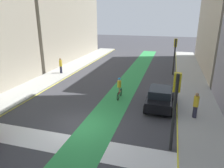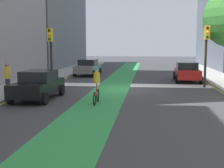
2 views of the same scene
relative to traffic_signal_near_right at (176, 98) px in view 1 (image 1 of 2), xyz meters
name	(u,v)px [view 1 (image 1 of 2)]	position (x,y,z in m)	size (l,w,h in m)	color
ground_plane	(80,126)	(-5.58, 0.80, -2.92)	(120.00, 120.00, 0.00)	#38383D
bike_lane_paint	(97,129)	(-4.47, 0.80, -2.92)	(2.40, 60.00, 0.01)	#2D8C47
crosswalk_band	(65,144)	(-5.58, -1.20, -2.92)	(12.00, 1.80, 0.01)	silver
curb_stripe_left	(3,114)	(-11.58, 0.80, -2.92)	(0.16, 60.00, 0.01)	yellow
sidewalk_right	(207,145)	(1.92, 0.80, -2.85)	(3.00, 60.00, 0.15)	#9E9E99
curb_stripe_right	(178,141)	(0.42, 0.80, -2.92)	(0.16, 60.00, 0.01)	yellow
traffic_signal_near_right	(176,98)	(0.00, 0.00, 0.00)	(0.35, 0.52, 4.16)	black
traffic_signal_far_right	(175,50)	(-0.05, 14.96, 0.02)	(0.35, 0.52, 4.19)	black
car_black_right_far	(160,97)	(-0.94, 5.20, -2.12)	(2.05, 4.22, 1.57)	black
cyclist_in_lane	(119,88)	(-4.34, 6.01, -1.95)	(0.32, 1.73, 1.86)	black
pedestrian_sidewalk_right_a	(196,105)	(1.47, 3.83, -1.87)	(0.34, 0.34, 1.76)	#262638
pedestrian_sidewalk_left_a	(61,65)	(-12.82, 11.37, -1.85)	(0.34, 0.34, 1.80)	#262638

